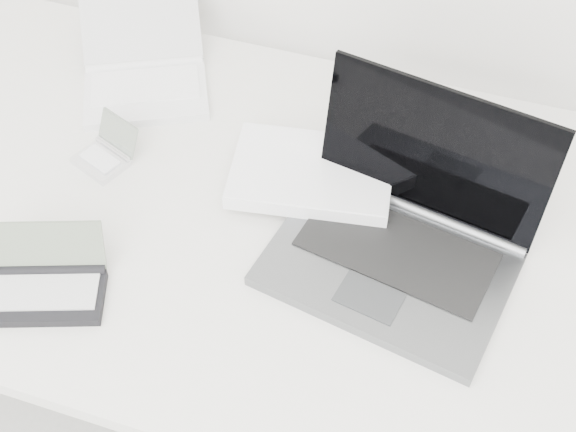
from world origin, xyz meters
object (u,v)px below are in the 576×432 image
(laptop_large, at_px, (371,214))
(palmtop_charcoal, at_px, (47,284))
(netbook_open_white, at_px, (145,75))
(desk, at_px, (313,244))

(laptop_large, height_order, palmtop_charcoal, laptop_large)
(netbook_open_white, bearing_deg, palmtop_charcoal, -108.82)
(netbook_open_white, relative_size, palmtop_charcoal, 1.68)
(laptop_large, height_order, netbook_open_white, laptop_large)
(netbook_open_white, bearing_deg, desk, -55.90)
(laptop_large, relative_size, netbook_open_white, 1.50)
(desk, height_order, netbook_open_white, netbook_open_white)
(desk, relative_size, netbook_open_white, 4.75)
(desk, distance_m, netbook_open_white, 0.46)
(laptop_large, xyz_separation_m, palmtop_charcoal, (-0.42, -0.26, -0.02))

